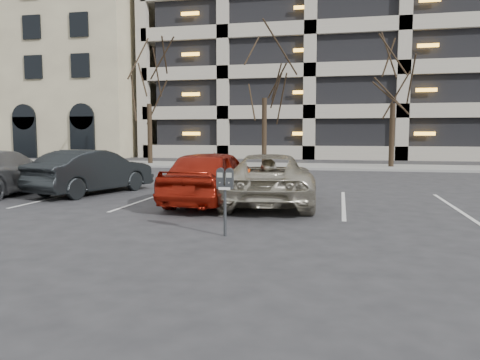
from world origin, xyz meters
TOP-DOWN VIEW (x-y plane):
  - ground at (0.00, 0.00)m, footprint 140.00×140.00m
  - sidewalk at (0.00, 16.00)m, footprint 80.00×4.00m
  - stall_lines at (-1.40, 2.30)m, footprint 16.90×5.20m
  - parking_garage at (12.00, 33.84)m, footprint 52.00×20.00m
  - office_building at (-28.00, 29.92)m, footprint 26.00×16.20m
  - tree_a at (-10.00, 16.00)m, footprint 3.60×3.60m
  - tree_b at (-3.00, 16.00)m, footprint 3.84×3.84m
  - tree_c at (4.00, 16.00)m, footprint 3.44×3.44m
  - parking_meter at (-0.79, -2.23)m, footprint 0.32×0.14m
  - suv_silver at (-0.58, 1.86)m, footprint 2.81×5.15m
  - car_red at (-2.08, 1.54)m, footprint 1.97×4.46m
  - car_dark at (-6.41, 2.90)m, footprint 2.63×4.50m

SIDE VIEW (x-z plane):
  - ground at x=0.00m, z-range 0.00..0.00m
  - stall_lines at x=-1.40m, z-range 0.00..0.01m
  - sidewalk at x=0.00m, z-range 0.00..0.12m
  - suv_silver at x=-0.58m, z-range 0.00..1.37m
  - car_dark at x=-6.41m, z-range 0.00..1.40m
  - car_red at x=-2.08m, z-range 0.00..1.49m
  - parking_meter at x=-0.79m, z-range 0.33..1.58m
  - tree_c at x=4.00m, z-range 1.74..9.56m
  - tree_a at x=-10.00m, z-range 1.82..10.00m
  - tree_b at x=-3.00m, z-range 1.94..10.66m
  - office_building at x=-28.00m, z-range -0.01..14.99m
  - parking_garage at x=12.00m, z-range -0.24..18.76m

